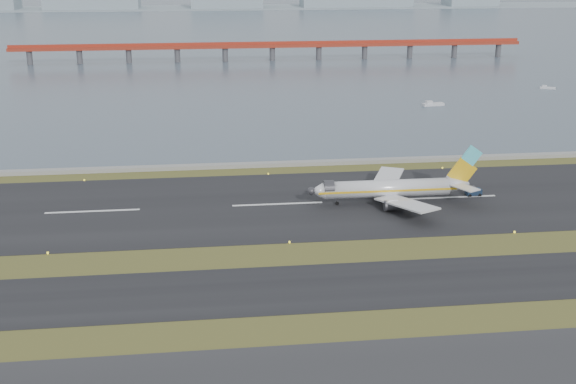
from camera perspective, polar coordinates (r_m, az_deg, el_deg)
name	(u,v)px	position (r m, az deg, el deg)	size (l,w,h in m)	color
ground	(294,259)	(131.62, 0.51, -5.32)	(1000.00, 1000.00, 0.00)	#3B4819
taxiway_strip	(303,288)	(120.81, 1.22, -7.58)	(1000.00, 18.00, 0.10)	black
runway_strip	(277,204)	(159.33, -0.84, -0.98)	(1000.00, 45.00, 0.10)	black
seawall	(266,164)	(187.64, -1.78, 2.19)	(1000.00, 2.50, 1.00)	gray
bay_water	(221,23)	(582.09, -5.29, 13.17)	(1400.00, 800.00, 1.30)	#435260
red_pier	(272,46)	(373.95, -1.25, 11.44)	(260.00, 5.00, 10.20)	#9E2C1B
far_shoreline	(230,1)	(741.52, -4.59, 14.79)	(1400.00, 80.00, 60.50)	#87979F
airliner	(393,188)	(160.82, 8.31, 0.29)	(38.52, 32.89, 12.80)	silver
pushback_tug	(473,191)	(170.02, 14.43, 0.06)	(3.56, 2.20, 2.22)	#15243A
workboat_near	(432,104)	(268.01, 11.34, 6.82)	(8.14, 3.66, 1.91)	silver
workboat_far	(547,88)	(314.27, 19.79, 7.76)	(6.22, 4.14, 1.45)	silver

